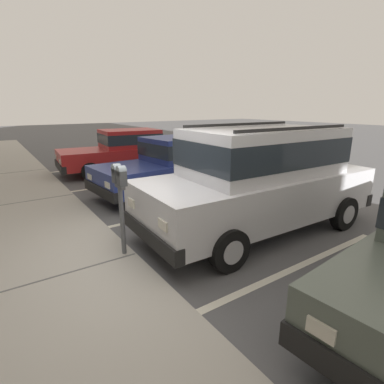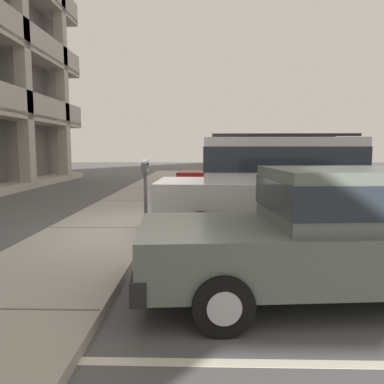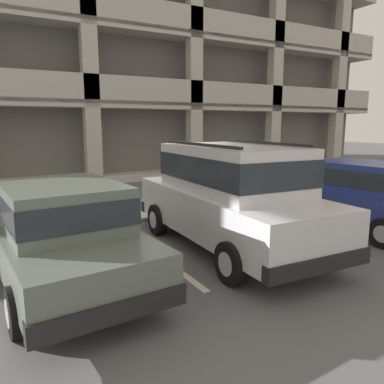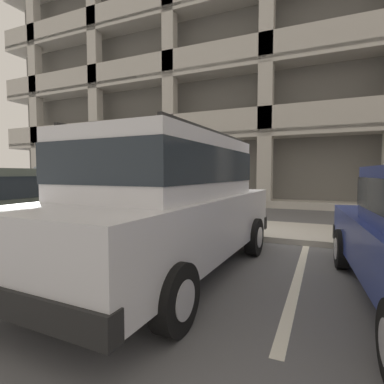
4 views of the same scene
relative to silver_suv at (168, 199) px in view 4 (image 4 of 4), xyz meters
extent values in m
cube|color=#565659|center=(0.19, 2.32, -1.14)|extent=(80.00, 80.00, 0.10)
cube|color=#ADA89E|center=(0.19, 3.62, -1.03)|extent=(40.00, 2.20, 0.12)
cube|color=#606060|center=(-7.81, 3.62, -0.97)|extent=(0.03, 2.16, 0.00)
cube|color=#606060|center=(-3.81, 3.62, -0.97)|extent=(0.03, 2.16, 0.00)
cube|color=#606060|center=(0.19, 3.62, -0.97)|extent=(0.03, 2.16, 0.00)
cube|color=silver|center=(-4.54, 0.92, -1.08)|extent=(0.12, 4.80, 0.01)
cube|color=silver|center=(-1.39, 0.92, -1.08)|extent=(0.12, 4.80, 0.01)
cube|color=silver|center=(1.76, 0.92, -1.08)|extent=(0.12, 4.80, 0.01)
cube|color=silver|center=(0.00, 0.02, -0.36)|extent=(1.97, 4.75, 0.80)
cube|color=silver|center=(0.00, -0.03, 0.46)|extent=(1.70, 2.96, 0.84)
cube|color=#232B33|center=(0.00, -0.03, 0.48)|extent=(1.72, 2.98, 0.46)
cube|color=black|center=(0.06, 2.33, -0.64)|extent=(1.88, 0.21, 0.24)
cube|color=black|center=(-0.06, -2.29, -0.64)|extent=(1.88, 0.21, 0.24)
cube|color=silver|center=(0.64, 2.37, -0.28)|extent=(0.24, 0.04, 0.14)
cube|color=silver|center=(-0.50, 2.40, -0.28)|extent=(0.24, 0.04, 0.14)
cylinder|color=black|center=(0.94, 1.45, -0.76)|extent=(0.22, 0.67, 0.66)
cylinder|color=#B2B2B7|center=(0.94, 1.45, -0.76)|extent=(0.23, 0.37, 0.36)
cylinder|color=black|center=(-0.86, 1.50, -0.76)|extent=(0.22, 0.67, 0.66)
cylinder|color=#B2B2B7|center=(-0.86, 1.50, -0.76)|extent=(0.23, 0.37, 0.36)
cylinder|color=black|center=(0.86, -1.46, -0.76)|extent=(0.22, 0.67, 0.66)
cylinder|color=#B2B2B7|center=(0.86, -1.46, -0.76)|extent=(0.23, 0.37, 0.36)
cylinder|color=black|center=(-0.94, -1.41, -0.76)|extent=(0.22, 0.67, 0.66)
cylinder|color=#B2B2B7|center=(-0.94, -1.41, -0.76)|extent=(0.23, 0.37, 0.36)
cube|color=black|center=(0.69, -0.05, 0.92)|extent=(0.12, 2.62, 0.05)
cube|color=black|center=(-0.69, -0.01, 0.92)|extent=(0.12, 2.62, 0.05)
cube|color=#5B665B|center=(-3.13, 0.00, -0.49)|extent=(2.06, 4.53, 0.60)
cube|color=#5B665B|center=(-3.11, -0.30, 0.13)|extent=(1.65, 2.10, 0.64)
cube|color=#232B33|center=(-3.11, -0.30, 0.15)|extent=(1.68, 2.12, 0.35)
cube|color=black|center=(-3.31, 2.15, -0.67)|extent=(1.74, 0.30, 0.24)
cube|color=silver|center=(-2.79, 2.25, -0.43)|extent=(0.24, 0.05, 0.14)
cube|color=silver|center=(-3.84, 2.16, -0.43)|extent=(0.24, 0.05, 0.14)
cylinder|color=black|center=(-2.42, 1.43, -0.79)|extent=(0.21, 0.61, 0.60)
cylinder|color=#B2B2B7|center=(-2.42, 1.43, -0.79)|extent=(0.21, 0.34, 0.33)
cylinder|color=black|center=(-4.08, 1.29, -0.79)|extent=(0.21, 0.61, 0.60)
cylinder|color=#B2B2B7|center=(-4.08, 1.29, -0.79)|extent=(0.21, 0.34, 0.33)
cube|color=silver|center=(2.57, 2.12, -0.43)|extent=(0.24, 0.05, 0.14)
cylinder|color=black|center=(2.33, 1.25, -0.79)|extent=(0.21, 0.61, 0.60)
cylinder|color=#B2B2B7|center=(2.33, 1.25, -0.79)|extent=(0.21, 0.34, 0.33)
cylinder|color=#595B60|center=(0.31, 2.67, -0.43)|extent=(0.07, 0.07, 1.07)
cube|color=#595B60|center=(0.31, 2.67, 0.13)|extent=(0.28, 0.06, 0.06)
cube|color=#424447|center=(0.21, 2.67, 0.27)|extent=(0.15, 0.11, 0.22)
cylinder|color=#8C99A3|center=(0.21, 2.67, 0.38)|extent=(0.15, 0.11, 0.15)
cube|color=#B7B293|center=(0.21, 2.61, 0.23)|extent=(0.08, 0.01, 0.08)
cube|color=#424447|center=(0.41, 2.67, 0.27)|extent=(0.15, 0.11, 0.22)
cylinder|color=#8C99A3|center=(0.41, 2.67, 0.38)|extent=(0.15, 0.11, 0.15)
cube|color=#B7B293|center=(0.41, 2.61, 0.23)|extent=(0.08, 0.01, 0.08)
cylinder|color=#47474C|center=(-5.99, 2.71, -0.37)|extent=(0.07, 0.07, 1.19)
cube|color=#47474C|center=(-5.99, 2.71, 0.25)|extent=(0.28, 0.06, 0.06)
cube|color=#515459|center=(-6.09, 2.71, 0.39)|extent=(0.15, 0.11, 0.22)
cylinder|color=#8C99A3|center=(-6.09, 2.71, 0.50)|extent=(0.15, 0.11, 0.15)
cube|color=#B7B293|center=(-6.09, 2.65, 0.35)|extent=(0.08, 0.01, 0.08)
cube|color=#515459|center=(-5.89, 2.71, 0.39)|extent=(0.15, 0.11, 0.22)
cylinder|color=#8C99A3|center=(-5.89, 2.71, 0.50)|extent=(0.15, 0.11, 0.15)
cube|color=#B7B293|center=(-5.89, 2.65, 0.35)|extent=(0.08, 0.01, 0.08)
cube|color=#64625C|center=(-0.28, 14.48, 4.91)|extent=(31.36, 8.80, 12.00)
cube|color=#B7B2A8|center=(-0.28, 13.88, -0.94)|extent=(32.00, 10.00, 0.30)
cube|color=#B7B2A8|center=(-0.28, 13.88, 2.06)|extent=(32.00, 10.00, 0.30)
cube|color=#B7B2A8|center=(-0.28, 8.98, 2.61)|extent=(32.00, 0.20, 1.10)
cube|color=#B7B2A8|center=(-0.28, 13.88, 5.06)|extent=(32.00, 10.00, 0.30)
cube|color=#B7B2A8|center=(-0.28, 8.98, 5.61)|extent=(32.00, 0.20, 1.10)
cube|color=#B7B2A8|center=(-0.28, 13.88, 8.06)|extent=(32.00, 10.00, 0.30)
cube|color=#B7B2A8|center=(-14.00, 9.13, 4.91)|extent=(0.60, 0.50, 12.00)
cube|color=#B7B2A8|center=(-9.43, 9.13, 4.91)|extent=(0.60, 0.50, 12.00)
cube|color=#B7B2A8|center=(-4.86, 9.13, 4.91)|extent=(0.60, 0.50, 12.00)
cube|color=#B7B2A8|center=(-0.28, 9.13, 4.91)|extent=(0.60, 0.50, 12.00)
camera|label=1|loc=(-3.84, 4.19, 1.27)|focal=28.00mm
camera|label=2|loc=(-7.45, 1.50, 0.68)|focal=35.00mm
camera|label=3|loc=(-3.98, -5.75, 1.27)|focal=35.00mm
camera|label=4|loc=(2.08, -3.81, 0.37)|focal=28.00mm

